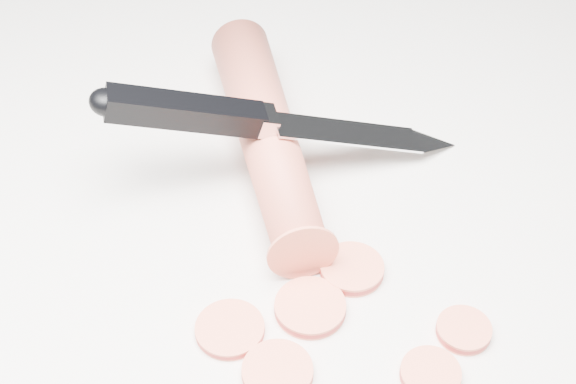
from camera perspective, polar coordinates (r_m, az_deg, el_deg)
ground at (r=0.48m, az=-3.29°, el=-7.16°), size 2.40×2.40×0.00m
carrot at (r=0.54m, az=-1.52°, el=4.16°), size 0.13×0.21×0.04m
carrot_slice_0 at (r=0.46m, az=-4.16°, el=-9.71°), size 0.04×0.04×0.01m
carrot_slice_1 at (r=0.47m, az=12.39°, el=-9.57°), size 0.03×0.03×0.01m
carrot_slice_2 at (r=0.46m, az=1.58°, el=-8.21°), size 0.04×0.04×0.01m
carrot_slice_3 at (r=0.45m, az=10.09°, el=-12.63°), size 0.03×0.03×0.01m
carrot_slice_4 at (r=0.44m, az=-0.75°, el=-12.68°), size 0.04×0.04×0.01m
carrot_slice_5 at (r=0.48m, az=4.57°, el=-5.47°), size 0.04×0.04×0.01m
kitchen_knife at (r=0.52m, az=-0.07°, el=5.20°), size 0.23×0.13×0.09m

